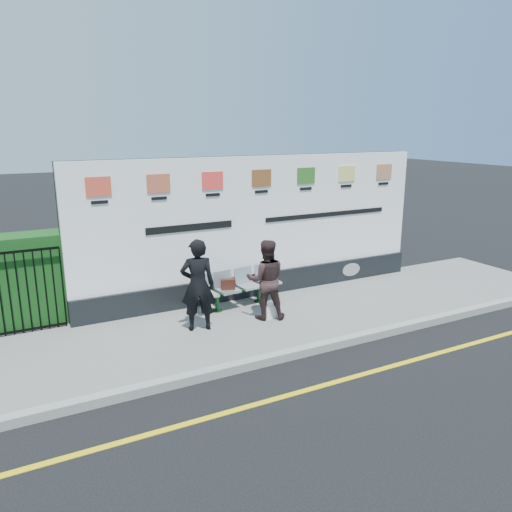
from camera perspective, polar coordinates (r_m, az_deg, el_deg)
The scene contains 11 objects.
ground at distance 7.92m, azimuth 10.56°, elevation -13.61°, with size 80.00×80.00×0.00m, color black.
pavement at distance 9.78m, azimuth 1.52°, elevation -7.32°, with size 14.00×3.00×0.12m, color slate.
kerb at distance 8.60m, azimuth 6.44°, elevation -10.52°, with size 14.00×0.18×0.14m, color gray.
yellow_line at distance 7.91m, azimuth 10.56°, elevation -13.58°, with size 14.00×0.10×0.01m, color yellow.
billboard at distance 10.74m, azimuth 0.41°, elevation 2.29°, with size 8.00×0.30×3.00m.
railing at distance 9.70m, azimuth -27.22°, elevation -3.97°, with size 2.05×0.06×1.54m, color black, non-canonical shape.
bench at distance 10.26m, azimuth -2.00°, elevation -4.67°, with size 1.92×0.51×0.41m, color silver, non-canonical shape.
woman_left at distance 8.98m, azimuth -6.68°, elevation -3.31°, with size 0.62×0.40×1.69m, color black.
woman_right at distance 9.47m, azimuth 1.15°, elevation -2.71°, with size 0.75×0.59×1.55m, color #332121.
handbag_brown at distance 10.04m, azimuth -3.24°, elevation -3.23°, with size 0.28×0.12×0.22m, color #33150E.
carrier_bag_white at distance 9.70m, azimuth 1.76°, elevation -6.18°, with size 0.30×0.18×0.30m, color white.
Camera 1 is at (-4.41, -5.43, 3.70)m, focal length 35.00 mm.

